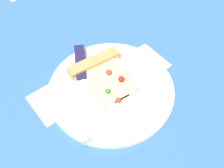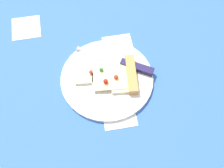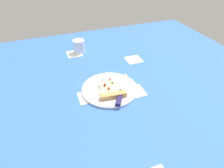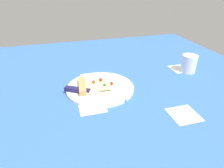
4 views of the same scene
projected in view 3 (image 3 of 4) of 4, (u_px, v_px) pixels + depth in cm
name	position (u px, v px, depth cm)	size (l,w,h in cm)	color
ground_plane	(131.00, 92.00, 94.26)	(158.43, 158.43, 3.00)	#3360B7
plate	(110.00, 89.00, 92.63)	(26.70, 26.70, 1.12)	silver
pizza_slice	(111.00, 90.00, 89.83)	(12.20, 18.10, 2.65)	beige
knife	(121.00, 92.00, 89.11)	(14.24, 21.61, 2.45)	silver
drinking_glass	(79.00, 46.00, 121.80)	(7.06, 7.06, 8.07)	white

